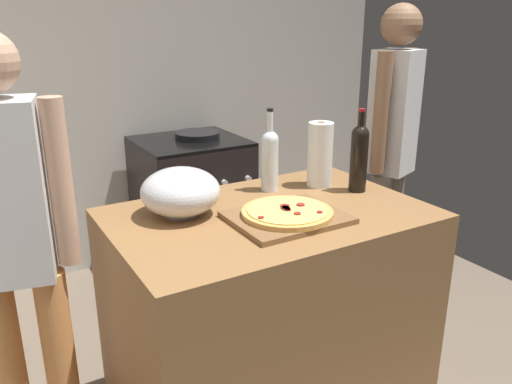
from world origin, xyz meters
name	(u,v)px	position (x,y,z in m)	size (l,w,h in m)	color
ground_plane	(211,354)	(0.00, 1.25, -0.01)	(3.99, 3.11, 0.02)	#6B5B4C
kitchen_wall_rear	(115,68)	(0.00, 2.56, 1.30)	(3.99, 0.10, 2.60)	#BCB7AD
counter	(269,318)	(0.04, 0.77, 0.46)	(1.18, 0.77, 0.91)	olive
cutting_board	(287,218)	(0.05, 0.66, 0.92)	(0.40, 0.32, 0.02)	brown
pizza	(287,212)	(0.05, 0.66, 0.94)	(0.33, 0.33, 0.03)	tan
mixing_bowl	(181,192)	(-0.26, 0.91, 1.00)	(0.29, 0.29, 0.18)	#B2B2B7
paper_towel_roll	(320,155)	(0.39, 0.93, 1.05)	(0.11, 0.11, 0.28)	white
wine_bottle_dark	(359,155)	(0.49, 0.79, 1.07)	(0.07, 0.07, 0.35)	black
wine_bottle_clear	(270,157)	(0.17, 0.99, 1.05)	(0.07, 0.07, 0.35)	silver
stove	(192,205)	(0.31, 2.16, 0.45)	(0.65, 0.63, 0.92)	black
person_in_stripes	(15,242)	(-0.82, 0.96, 0.91)	(0.39, 0.25, 1.58)	#D88C4C
person_in_red	(391,148)	(1.01, 1.14, 0.96)	(0.35, 0.26, 1.67)	slate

